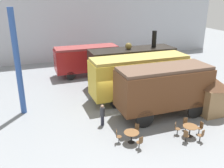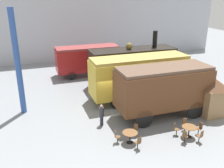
# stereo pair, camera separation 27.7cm
# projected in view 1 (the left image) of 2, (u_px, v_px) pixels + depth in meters

# --- Properties ---
(ground_plane) EXTENTS (80.00, 80.00, 0.00)m
(ground_plane) POSITION_uv_depth(u_px,v_px,m) (111.00, 107.00, 20.71)
(ground_plane) COLOR gray
(backdrop_wall) EXTENTS (44.00, 0.15, 9.00)m
(backdrop_wall) POSITION_uv_depth(u_px,v_px,m) (71.00, 27.00, 33.23)
(backdrop_wall) COLOR #B2B7C1
(backdrop_wall) RESTS_ON ground_plane
(streamlined_locomotive) EXTENTS (8.61, 2.46, 3.28)m
(streamlined_locomotive) POSITION_uv_depth(u_px,v_px,m) (92.00, 58.00, 28.18)
(streamlined_locomotive) COLOR maroon
(streamlined_locomotive) RESTS_ON ground_plane
(steam_locomotive) EXTENTS (8.47, 2.52, 5.38)m
(steam_locomotive) POSITION_uv_depth(u_px,v_px,m) (132.00, 64.00, 24.74)
(steam_locomotive) COLOR black
(steam_locomotive) RESTS_ON ground_plane
(passenger_coach_vintage) EXTENTS (8.50, 2.60, 3.85)m
(passenger_coach_vintage) POSITION_uv_depth(u_px,v_px,m) (139.00, 75.00, 21.52)
(passenger_coach_vintage) COLOR gold
(passenger_coach_vintage) RESTS_ON ground_plane
(passenger_coach_wooden) EXTENTS (7.03, 2.71, 3.88)m
(passenger_coach_wooden) POSITION_uv_depth(u_px,v_px,m) (164.00, 87.00, 18.52)
(passenger_coach_wooden) COLOR brown
(passenger_coach_wooden) RESTS_ON ground_plane
(cafe_table_near) EXTENTS (0.96, 0.96, 0.73)m
(cafe_table_near) POSITION_uv_depth(u_px,v_px,m) (131.00, 134.00, 15.61)
(cafe_table_near) COLOR black
(cafe_table_near) RESTS_ON ground_plane
(cafe_table_mid) EXTENTS (0.95, 0.95, 0.75)m
(cafe_table_mid) POSITION_uv_depth(u_px,v_px,m) (190.00, 128.00, 16.27)
(cafe_table_mid) COLOR black
(cafe_table_mid) RESTS_ON ground_plane
(cafe_chair_0) EXTENTS (0.39, 0.37, 0.87)m
(cafe_chair_0) POSITION_uv_depth(u_px,v_px,m) (118.00, 136.00, 15.60)
(cafe_chair_0) COLOR black
(cafe_chair_0) RESTS_ON ground_plane
(cafe_chair_1) EXTENTS (0.36, 0.38, 0.87)m
(cafe_chair_1) POSITION_uv_depth(u_px,v_px,m) (140.00, 142.00, 14.97)
(cafe_chair_1) COLOR black
(cafe_chair_1) RESTS_ON ground_plane
(cafe_chair_2) EXTENTS (0.40, 0.40, 0.87)m
(cafe_chair_2) POSITION_uv_depth(u_px,v_px,m) (136.00, 129.00, 16.35)
(cafe_chair_2) COLOR black
(cafe_chair_2) RESTS_ON ground_plane
(cafe_chair_3) EXTENTS (0.37, 0.39, 0.87)m
(cafe_chair_3) POSITION_uv_depth(u_px,v_px,m) (186.00, 123.00, 17.10)
(cafe_chair_3) COLOR black
(cafe_chair_3) RESTS_ON ground_plane
(cafe_chair_4) EXTENTS (0.40, 0.40, 0.87)m
(cafe_chair_4) POSITION_uv_depth(u_px,v_px,m) (177.00, 128.00, 16.51)
(cafe_chair_4) COLOR black
(cafe_chair_4) RESTS_ON ground_plane
(cafe_chair_5) EXTENTS (0.40, 0.40, 0.87)m
(cafe_chair_5) POSITION_uv_depth(u_px,v_px,m) (186.00, 135.00, 15.64)
(cafe_chair_5) COLOR black
(cafe_chair_5) RESTS_ON ground_plane
(cafe_chair_6) EXTENTS (0.37, 0.39, 0.87)m
(cafe_chair_6) POSITION_uv_depth(u_px,v_px,m) (202.00, 135.00, 15.69)
(cafe_chair_6) COLOR black
(cafe_chair_6) RESTS_ON ground_plane
(cafe_chair_7) EXTENTS (0.36, 0.36, 0.87)m
(cafe_chair_7) POSITION_uv_depth(u_px,v_px,m) (200.00, 127.00, 16.60)
(cafe_chair_7) COLOR black
(cafe_chair_7) RESTS_ON ground_plane
(visitor_person) EXTENTS (0.34, 0.34, 1.59)m
(visitor_person) POSITION_uv_depth(u_px,v_px,m) (102.00, 114.00, 17.58)
(visitor_person) COLOR #262633
(visitor_person) RESTS_ON ground_plane
(ticket_kiosk) EXTENTS (2.34, 2.34, 3.00)m
(ticket_kiosk) POSITION_uv_depth(u_px,v_px,m) (212.00, 94.00, 18.95)
(ticket_kiosk) COLOR #99754C
(ticket_kiosk) RESTS_ON ground_plane
(support_pillar) EXTENTS (0.44, 0.44, 8.00)m
(support_pillar) POSITION_uv_depth(u_px,v_px,m) (18.00, 64.00, 18.34)
(support_pillar) COLOR #2D519E
(support_pillar) RESTS_ON ground_plane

